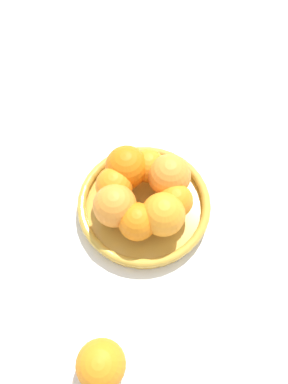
% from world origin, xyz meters
% --- Properties ---
extents(ground_plane, '(4.00, 4.00, 0.00)m').
position_xyz_m(ground_plane, '(0.00, 0.00, 0.00)').
color(ground_plane, white).
extents(fruit_bowl, '(0.26, 0.26, 0.03)m').
position_xyz_m(fruit_bowl, '(0.00, 0.00, 0.02)').
color(fruit_bowl, gold).
rests_on(fruit_bowl, ground_plane).
extents(orange_pile, '(0.19, 0.19, 0.08)m').
position_xyz_m(orange_pile, '(-0.00, 0.00, 0.07)').
color(orange_pile, orange).
rests_on(orange_pile, fruit_bowl).
extents(stray_orange, '(0.08, 0.08, 0.08)m').
position_xyz_m(stray_orange, '(-0.10, -0.28, 0.04)').
color(stray_orange, orange).
rests_on(stray_orange, ground_plane).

